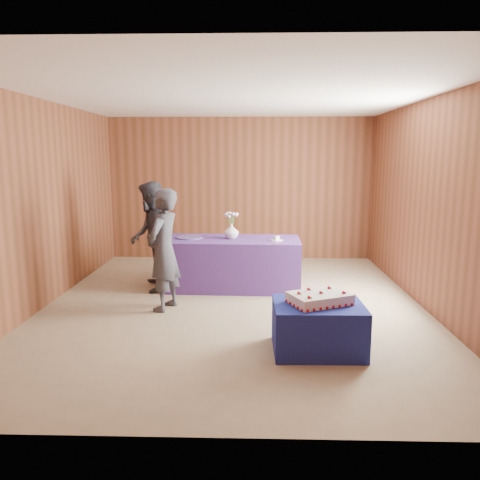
{
  "coord_description": "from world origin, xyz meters",
  "views": [
    {
      "loc": [
        0.25,
        -6.0,
        1.96
      ],
      "look_at": [
        0.08,
        0.1,
        0.87
      ],
      "focal_mm": 35.0,
      "sensor_mm": 36.0,
      "label": 1
    }
  ],
  "objects_px": {
    "serving_table": "(233,263)",
    "vase": "(231,231)",
    "cake_table": "(318,327)",
    "guest_right": "(151,237)",
    "guest_left": "(164,250)",
    "sheet_cake": "(319,298)"
  },
  "relations": [
    {
      "from": "cake_table",
      "to": "serving_table",
      "type": "bearing_deg",
      "value": 111.67
    },
    {
      "from": "vase",
      "to": "guest_right",
      "type": "bearing_deg",
      "value": -170.78
    },
    {
      "from": "vase",
      "to": "guest_left",
      "type": "relative_size",
      "value": 0.14
    },
    {
      "from": "cake_table",
      "to": "guest_left",
      "type": "xyz_separation_m",
      "value": [
        -1.81,
        1.28,
        0.54
      ]
    },
    {
      "from": "vase",
      "to": "cake_table",
      "type": "bearing_deg",
      "value": -67.2
    },
    {
      "from": "serving_table",
      "to": "guest_left",
      "type": "height_order",
      "value": "guest_left"
    },
    {
      "from": "serving_table",
      "to": "guest_left",
      "type": "distance_m",
      "value": 1.41
    },
    {
      "from": "cake_table",
      "to": "guest_right",
      "type": "xyz_separation_m",
      "value": [
        -2.16,
        2.17,
        0.56
      ]
    },
    {
      "from": "cake_table",
      "to": "vase",
      "type": "relative_size",
      "value": 4.0
    },
    {
      "from": "guest_right",
      "to": "guest_left",
      "type": "bearing_deg",
      "value": 9.87
    },
    {
      "from": "guest_left",
      "to": "serving_table",
      "type": "bearing_deg",
      "value": 159.6
    },
    {
      "from": "serving_table",
      "to": "guest_left",
      "type": "relative_size",
      "value": 1.27
    },
    {
      "from": "serving_table",
      "to": "vase",
      "type": "distance_m",
      "value": 0.49
    },
    {
      "from": "serving_table",
      "to": "vase",
      "type": "relative_size",
      "value": 8.88
    },
    {
      "from": "serving_table",
      "to": "sheet_cake",
      "type": "bearing_deg",
      "value": -65.46
    },
    {
      "from": "guest_left",
      "to": "cake_table",
      "type": "bearing_deg",
      "value": 72.78
    },
    {
      "from": "serving_table",
      "to": "guest_right",
      "type": "bearing_deg",
      "value": -170.47
    },
    {
      "from": "sheet_cake",
      "to": "guest_right",
      "type": "bearing_deg",
      "value": 110.78
    },
    {
      "from": "serving_table",
      "to": "cake_table",
      "type": "bearing_deg",
      "value": -65.78
    },
    {
      "from": "cake_table",
      "to": "serving_table",
      "type": "relative_size",
      "value": 0.45
    },
    {
      "from": "cake_table",
      "to": "guest_right",
      "type": "bearing_deg",
      "value": 133.98
    },
    {
      "from": "serving_table",
      "to": "guest_right",
      "type": "height_order",
      "value": "guest_right"
    }
  ]
}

